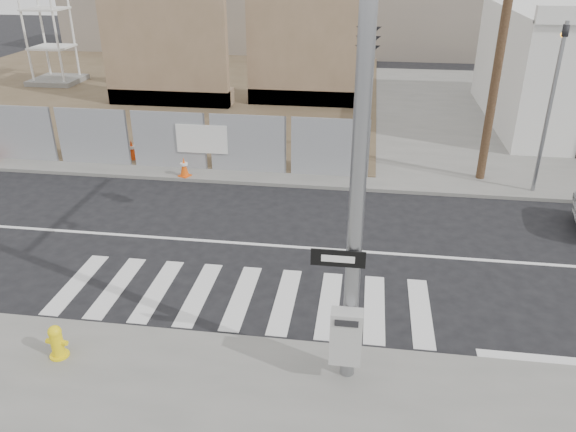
# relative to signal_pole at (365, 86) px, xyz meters

# --- Properties ---
(ground) EXTENTS (100.00, 100.00, 0.00)m
(ground) POSITION_rel_signal_pole_xyz_m (-2.49, 2.05, -4.78)
(ground) COLOR black
(ground) RESTS_ON ground
(sidewalk_far) EXTENTS (50.00, 20.00, 0.12)m
(sidewalk_far) POSITION_rel_signal_pole_xyz_m (-2.49, 16.05, -4.72)
(sidewalk_far) COLOR slate
(sidewalk_far) RESTS_ON ground
(signal_pole) EXTENTS (0.96, 5.87, 7.00)m
(signal_pole) POSITION_rel_signal_pole_xyz_m (0.00, 0.00, 0.00)
(signal_pole) COLOR gray
(signal_pole) RESTS_ON sidewalk_near
(far_signal_pole) EXTENTS (0.16, 0.20, 5.60)m
(far_signal_pole) POSITION_rel_signal_pole_xyz_m (5.51, 6.65, -1.30)
(far_signal_pole) COLOR gray
(far_signal_pole) RESTS_ON sidewalk_far
(chain_link_fence) EXTENTS (24.60, 0.04, 2.00)m
(chain_link_fence) POSITION_rel_signal_pole_xyz_m (-12.49, 7.05, -3.66)
(chain_link_fence) COLOR gray
(chain_link_fence) RESTS_ON sidewalk_far
(concrete_wall_left) EXTENTS (6.00, 1.30, 8.00)m
(concrete_wall_left) POSITION_rel_signal_pole_xyz_m (-9.49, 15.13, -1.40)
(concrete_wall_left) COLOR #7A6349
(concrete_wall_left) RESTS_ON sidewalk_far
(concrete_wall_right) EXTENTS (5.50, 1.30, 8.00)m
(concrete_wall_right) POSITION_rel_signal_pole_xyz_m (-2.99, 16.13, -1.40)
(concrete_wall_right) COLOR #7A6349
(concrete_wall_right) RESTS_ON sidewalk_far
(utility_pole_right) EXTENTS (1.60, 0.28, 10.00)m
(utility_pole_right) POSITION_rel_signal_pole_xyz_m (4.01, 7.55, 0.42)
(utility_pole_right) COLOR brown
(utility_pole_right) RESTS_ON sidewalk_far
(fire_hydrant) EXTENTS (0.43, 0.42, 0.69)m
(fire_hydrant) POSITION_rel_signal_pole_xyz_m (-5.48, -3.07, -4.32)
(fire_hydrant) COLOR yellow
(fire_hydrant) RESTS_ON sidewalk_near
(traffic_cone_c) EXTENTS (0.52, 0.52, 0.77)m
(traffic_cone_c) POSITION_rel_signal_pole_xyz_m (-8.32, 7.53, -4.29)
(traffic_cone_c) COLOR #FB430D
(traffic_cone_c) RESTS_ON sidewalk_far
(traffic_cone_d) EXTENTS (0.46, 0.46, 0.67)m
(traffic_cone_d) POSITION_rel_signal_pole_xyz_m (-5.96, 6.27, -4.33)
(traffic_cone_d) COLOR #F0510C
(traffic_cone_d) RESTS_ON sidewalk_far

